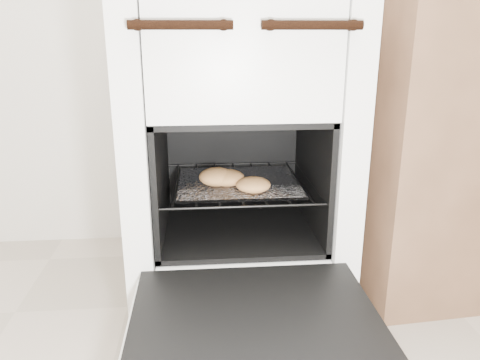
% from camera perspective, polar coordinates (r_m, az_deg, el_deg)
% --- Properties ---
extents(stove, '(0.62, 0.69, 0.94)m').
position_cam_1_polar(stove, '(1.44, -0.52, 3.74)').
color(stove, white).
rests_on(stove, ground).
extents(oven_door, '(0.55, 0.43, 0.04)m').
position_cam_1_polar(oven_door, '(1.07, 1.80, -16.70)').
color(oven_door, black).
rests_on(oven_door, stove).
extents(oven_rack, '(0.45, 0.43, 0.01)m').
position_cam_1_polar(oven_rack, '(1.40, -0.29, -0.30)').
color(oven_rack, black).
rests_on(oven_rack, stove).
extents(foil_sheet, '(0.35, 0.31, 0.01)m').
position_cam_1_polar(foil_sheet, '(1.38, -0.22, -0.32)').
color(foil_sheet, white).
rests_on(foil_sheet, oven_rack).
extents(baked_rolls, '(0.22, 0.19, 0.05)m').
position_cam_1_polar(baked_rolls, '(1.32, -1.23, 0.11)').
color(baked_rolls, '#DF9B59').
rests_on(baked_rolls, foil_sheet).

